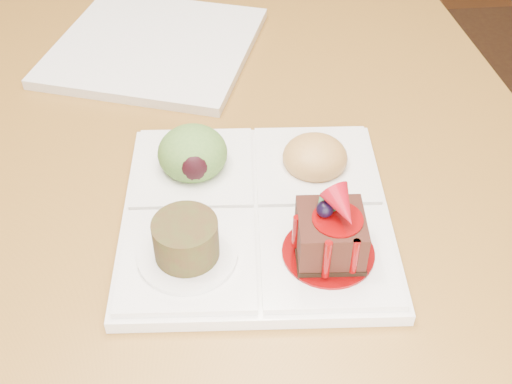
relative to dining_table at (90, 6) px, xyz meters
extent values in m
plane|color=brown|center=(0.00, 0.00, -0.68)|extent=(6.00, 6.00, 0.00)
cube|color=black|center=(0.81, 0.16, -0.26)|extent=(0.41, 0.41, 0.04)
cylinder|color=black|center=(0.64, 0.00, -0.48)|extent=(0.03, 0.03, 0.40)
cylinder|color=black|center=(0.99, 0.32, -0.48)|extent=(0.03, 0.03, 0.40)
cylinder|color=black|center=(0.66, 0.34, -0.48)|extent=(0.03, 0.03, 0.40)
cube|color=white|center=(0.18, -0.58, 0.07)|extent=(0.26, 0.26, 0.01)
cube|color=white|center=(0.23, -0.64, 0.08)|extent=(0.12, 0.12, 0.01)
cube|color=white|center=(0.12, -0.63, 0.08)|extent=(0.12, 0.12, 0.01)
cube|color=white|center=(0.13, -0.51, 0.08)|extent=(0.12, 0.12, 0.01)
cube|color=white|center=(0.25, -0.53, 0.08)|extent=(0.12, 0.12, 0.01)
cylinder|color=#690304|center=(0.23, -0.64, 0.09)|extent=(0.08, 0.08, 0.00)
cube|color=black|center=(0.23, -0.64, 0.09)|extent=(0.06, 0.06, 0.01)
cube|color=black|center=(0.23, -0.64, 0.11)|extent=(0.06, 0.06, 0.03)
cylinder|color=#690304|center=(0.23, -0.64, 0.13)|extent=(0.04, 0.04, 0.00)
sphere|color=black|center=(0.23, -0.64, 0.13)|extent=(0.01, 0.01, 0.01)
cone|color=maroon|center=(0.24, -0.65, 0.14)|extent=(0.03, 0.04, 0.03)
cube|color=#10411B|center=(0.24, -0.63, 0.13)|extent=(0.01, 0.02, 0.01)
cube|color=#10411B|center=(0.23, -0.63, 0.13)|extent=(0.01, 0.02, 0.01)
cylinder|color=#690304|center=(0.22, -0.67, 0.11)|extent=(0.01, 0.01, 0.04)
cylinder|color=#690304|center=(0.25, -0.67, 0.11)|extent=(0.01, 0.01, 0.03)
cylinder|color=#690304|center=(0.21, -0.64, 0.11)|extent=(0.01, 0.01, 0.03)
cylinder|color=white|center=(0.12, -0.63, 0.09)|extent=(0.08, 0.08, 0.00)
cylinder|color=#3C1F11|center=(0.12, -0.63, 0.11)|extent=(0.05, 0.05, 0.03)
cylinder|color=#492B0F|center=(0.12, -0.63, 0.12)|extent=(0.04, 0.04, 0.00)
ellipsoid|color=#557B32|center=(0.13, -0.51, 0.10)|extent=(0.07, 0.07, 0.05)
ellipsoid|color=black|center=(0.13, -0.54, 0.10)|extent=(0.03, 0.02, 0.03)
ellipsoid|color=#AB7B3D|center=(0.25, -0.53, 0.09)|extent=(0.06, 0.06, 0.04)
cube|color=#CA6B0E|center=(0.26, -0.52, 0.09)|extent=(0.02, 0.02, 0.01)
cube|color=#3E7218|center=(0.25, -0.52, 0.09)|extent=(0.02, 0.02, 0.01)
cube|color=#CA6B0E|center=(0.23, -0.52, 0.09)|extent=(0.02, 0.02, 0.01)
cube|color=#3E7218|center=(0.24, -0.54, 0.10)|extent=(0.02, 0.02, 0.01)
cube|color=#CA6B0E|center=(0.25, -0.54, 0.09)|extent=(0.02, 0.02, 0.01)
cube|color=white|center=(0.10, -0.27, 0.07)|extent=(0.30, 0.30, 0.01)
camera|label=1|loc=(0.12, -0.98, 0.48)|focal=45.00mm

